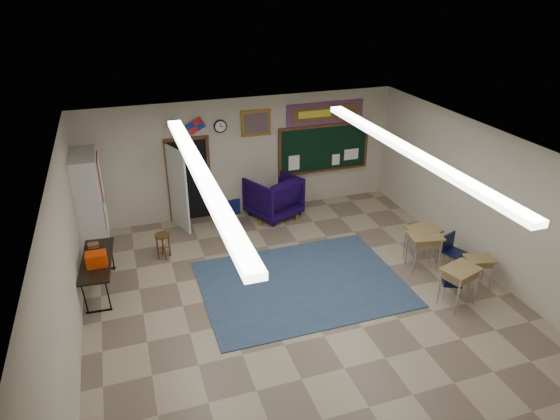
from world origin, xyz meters
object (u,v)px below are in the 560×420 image
object	(u,v)px
student_desk_front_left	(424,250)
wooden_stool	(163,246)
wingback_armchair	(273,196)
folding_table	(99,273)
student_desk_front_right	(422,243)

from	to	relation	value
student_desk_front_left	wooden_stool	size ratio (longest dim) A/B	1.40
student_desk_front_left	wooden_stool	bearing A→B (deg)	166.23
student_desk_front_left	wooden_stool	distance (m)	5.59
wingback_armchair	folding_table	distance (m)	4.77
wingback_armchair	folding_table	size ratio (longest dim) A/B	0.68
wingback_armchair	student_desk_front_right	distance (m)	3.95
wingback_armchair	student_desk_front_right	world-z (taller)	wingback_armchair
student_desk_front_left	folding_table	bearing A→B (deg)	177.64
wingback_armchair	student_desk_front_right	xyz separation A→B (m)	(2.32, -3.20, -0.08)
wingback_armchair	folding_table	xyz separation A→B (m)	(-4.28, -2.11, -0.15)
student_desk_front_right	folding_table	distance (m)	6.69
wingback_armchair	student_desk_front_left	bearing A→B (deg)	98.37
wingback_armchair	wooden_stool	size ratio (longest dim) A/B	2.03
student_desk_front_right	wooden_stool	world-z (taller)	student_desk_front_right
wingback_armchair	student_desk_front_left	world-z (taller)	wingback_armchair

